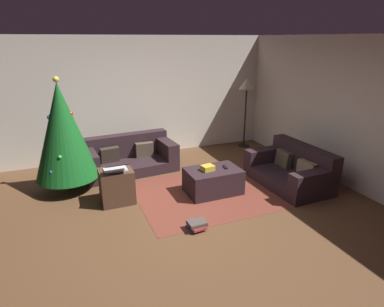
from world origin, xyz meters
The scene contains 14 objects.
ground_plane centered at (0.00, 0.00, 0.00)m, with size 6.40×6.40×0.00m, color brown.
rear_partition centered at (0.00, 3.14, 1.30)m, with size 6.40×0.12×2.60m, color silver.
corner_partition centered at (3.14, 0.00, 1.30)m, with size 0.12×6.40×2.60m, color silver.
couch_left centered at (-0.37, 2.25, 0.27)m, with size 1.85×1.03×0.69m.
couch_right centered at (2.25, 0.43, 0.27)m, with size 0.95×1.56×0.71m.
ottoman centered at (0.75, 0.65, 0.21)m, with size 0.92×0.61×0.43m, color #2D1E23.
gift_box centered at (0.64, 0.65, 0.47)m, with size 0.20×0.17×0.09m, color gold.
tv_remote centered at (0.98, 0.65, 0.44)m, with size 0.05×0.16×0.02m, color black.
christmas_tree centered at (-1.53, 1.74, 1.06)m, with size 1.06×1.06×1.97m.
side_table centered at (-0.84, 0.92, 0.28)m, with size 0.52×0.44×0.56m, color #4C3323.
laptop centered at (-0.84, 0.86, 0.61)m, with size 0.36×0.41×0.18m.
book_stack centered at (0.02, -0.34, 0.07)m, with size 0.26×0.26×0.13m.
corner_lamp centered at (2.60, 2.72, 1.40)m, with size 0.36×0.36×1.65m.
area_rug centered at (0.75, 0.65, 0.00)m, with size 2.60×2.00×0.01m, color brown.
Camera 1 is at (-1.57, -4.02, 2.53)m, focal length 30.89 mm.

